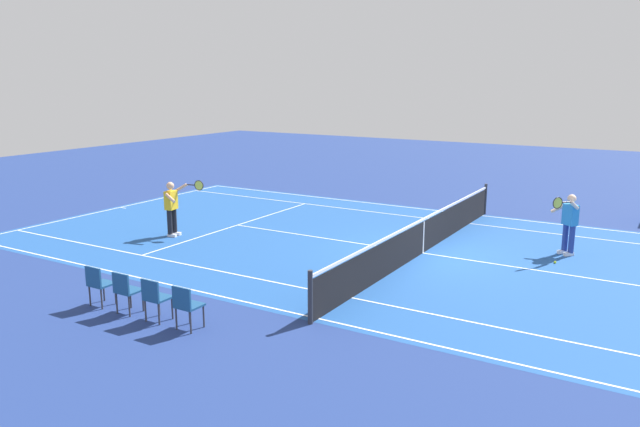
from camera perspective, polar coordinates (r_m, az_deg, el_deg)
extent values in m
plane|color=navy|center=(17.09, 9.44, -3.63)|extent=(60.00, 60.00, 0.00)
cube|color=#1E4C93|center=(17.09, 9.44, -3.62)|extent=(24.20, 11.40, 0.00)
cube|color=white|center=(23.98, -17.99, 0.54)|extent=(0.05, 11.00, 0.01)
cube|color=white|center=(22.15, 14.72, -0.19)|extent=(23.80, 0.05, 0.01)
cube|color=white|center=(12.39, -0.16, -9.67)|extent=(23.80, 0.05, 0.01)
cube|color=white|center=(20.85, 13.63, -0.90)|extent=(23.80, 0.05, 0.01)
cube|color=white|center=(13.52, 2.92, -7.77)|extent=(23.80, 0.05, 0.01)
cube|color=white|center=(20.22, -7.64, -1.06)|extent=(0.05, 8.22, 0.01)
cube|color=white|center=(17.09, 9.44, -3.61)|extent=(12.80, 0.05, 0.01)
cube|color=white|center=(23.87, -17.75, 0.51)|extent=(0.30, 0.05, 0.01)
cylinder|color=#2D2D33|center=(22.33, 15.01, 1.30)|extent=(0.10, 0.10, 1.08)
cylinder|color=#2D2D33|center=(11.96, -0.91, -7.75)|extent=(0.10, 0.10, 1.08)
cube|color=black|center=(16.97, 9.49, -2.19)|extent=(0.02, 11.60, 0.88)
cube|color=white|center=(16.85, 9.56, -0.52)|extent=(0.04, 11.60, 0.06)
cube|color=white|center=(16.97, 9.49, -2.19)|extent=(0.04, 0.06, 0.88)
cylinder|color=black|center=(19.03, -13.71, -0.78)|extent=(0.15, 0.15, 0.74)
cube|color=white|center=(19.09, -13.50, -1.98)|extent=(0.29, 0.16, 0.09)
cylinder|color=black|center=(19.22, -13.31, -0.63)|extent=(0.15, 0.15, 0.74)
cube|color=white|center=(19.28, -13.10, -1.81)|extent=(0.29, 0.16, 0.09)
cube|color=yellow|center=(18.99, -13.61, 1.21)|extent=(0.30, 0.42, 0.56)
sphere|color=#DBAA84|center=(18.92, -13.67, 2.50)|extent=(0.23, 0.23, 0.23)
cylinder|color=#DBAA84|center=(18.64, -13.67, 1.41)|extent=(0.42, 0.15, 0.26)
cylinder|color=#DBAA84|center=(19.06, -12.75, 2.30)|extent=(0.41, 0.28, 0.30)
cylinder|color=#232326|center=(18.92, -11.87, 2.61)|extent=(0.28, 0.08, 0.04)
torus|color=#232326|center=(18.77, -11.12, 2.56)|extent=(0.31, 0.08, 0.31)
cylinder|color=#C6D84C|center=(18.77, -11.12, 2.56)|extent=(0.27, 0.05, 0.27)
cylinder|color=navy|center=(18.00, 21.70, -2.04)|extent=(0.15, 0.15, 0.74)
cube|color=white|center=(18.06, 21.46, -3.31)|extent=(0.26, 0.29, 0.09)
cylinder|color=navy|center=(17.84, 22.22, -2.22)|extent=(0.15, 0.15, 0.74)
cube|color=white|center=(17.90, 21.98, -3.49)|extent=(0.26, 0.29, 0.09)
cube|color=#2884D1|center=(17.78, 22.13, -0.10)|extent=(0.45, 0.42, 0.56)
sphere|color=beige|center=(17.70, 22.24, 1.28)|extent=(0.23, 0.23, 0.23)
cylinder|color=beige|center=(17.84, 21.14, 0.44)|extent=(0.39, 0.30, 0.26)
cylinder|color=beige|center=(17.40, 22.42, 0.73)|extent=(0.22, 0.42, 0.30)
cylinder|color=#232326|center=(17.12, 21.82, 0.98)|extent=(0.20, 0.24, 0.04)
torus|color=#232326|center=(16.93, 21.10, 0.92)|extent=(0.21, 0.26, 0.31)
cylinder|color=#C6D84C|center=(16.93, 21.10, 0.92)|extent=(0.17, 0.22, 0.27)
sphere|color=#CCE01E|center=(17.02, 20.88, -4.23)|extent=(0.07, 0.07, 0.07)
cylinder|color=#38383D|center=(12.35, -11.96, -8.95)|extent=(0.04, 0.04, 0.44)
cylinder|color=#38383D|center=(12.12, -10.70, -9.31)|extent=(0.04, 0.04, 0.44)
cylinder|color=#38383D|center=(12.11, -13.13, -9.45)|extent=(0.04, 0.04, 0.44)
cylinder|color=#38383D|center=(11.87, -11.86, -9.83)|extent=(0.04, 0.04, 0.44)
cube|color=navy|center=(12.02, -11.97, -8.32)|extent=(0.44, 0.44, 0.04)
cube|color=navy|center=(11.81, -12.68, -7.59)|extent=(0.44, 0.04, 0.40)
cylinder|color=#38383D|center=(12.88, -14.65, -8.18)|extent=(0.04, 0.04, 0.44)
cylinder|color=#38383D|center=(12.64, -13.49, -8.52)|extent=(0.04, 0.04, 0.44)
cylinder|color=#38383D|center=(12.65, -15.82, -8.63)|extent=(0.04, 0.04, 0.44)
cylinder|color=#38383D|center=(12.41, -14.66, -8.98)|extent=(0.04, 0.04, 0.44)
cube|color=navy|center=(12.56, -14.71, -7.55)|extent=(0.44, 0.44, 0.04)
cube|color=navy|center=(12.36, -15.43, -6.84)|extent=(0.44, 0.04, 0.40)
cylinder|color=#38383D|center=(13.45, -17.10, -7.45)|extent=(0.04, 0.04, 0.44)
cylinder|color=#38383D|center=(13.20, -16.04, -7.76)|extent=(0.04, 0.04, 0.44)
cylinder|color=#38383D|center=(13.23, -18.26, -7.86)|extent=(0.04, 0.04, 0.44)
cylinder|color=#38383D|center=(12.97, -17.20, -8.19)|extent=(0.04, 0.04, 0.44)
cube|color=navy|center=(13.13, -17.22, -6.83)|extent=(0.44, 0.44, 0.04)
cube|color=navy|center=(12.94, -17.94, -6.14)|extent=(0.44, 0.04, 0.40)
cylinder|color=#38383D|center=(14.04, -19.34, -6.77)|extent=(0.04, 0.04, 0.44)
cylinder|color=#38383D|center=(13.78, -18.37, -7.06)|extent=(0.04, 0.04, 0.44)
cylinder|color=#38383D|center=(13.83, -20.49, -7.14)|extent=(0.04, 0.04, 0.44)
cylinder|color=#38383D|center=(13.56, -19.52, -7.46)|extent=(0.04, 0.04, 0.44)
cube|color=navy|center=(13.73, -19.50, -6.16)|extent=(0.44, 0.44, 0.04)
cube|color=navy|center=(13.54, -20.22, -5.48)|extent=(0.44, 0.04, 0.40)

